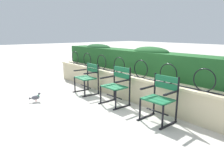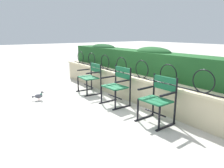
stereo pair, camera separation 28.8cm
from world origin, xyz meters
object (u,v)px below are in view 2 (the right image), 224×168
(park_chair_right, at_px, (158,98))
(pigeon_near_chairs, at_px, (38,96))
(park_chair_left, at_px, (91,77))
(park_chair_centre, at_px, (117,85))

(park_chair_right, distance_m, pigeon_near_chairs, 3.03)
(park_chair_right, bearing_deg, park_chair_left, -179.84)
(park_chair_centre, height_order, park_chair_right, park_chair_centre)
(pigeon_near_chairs, bearing_deg, park_chair_left, 83.71)
(park_chair_centre, bearing_deg, park_chair_left, 179.74)
(park_chair_left, relative_size, pigeon_near_chairs, 2.87)
(park_chair_left, height_order, park_chair_centre, park_chair_centre)
(park_chair_centre, xyz_separation_m, pigeon_near_chairs, (-1.40, -1.43, -0.36))
(park_chair_right, bearing_deg, park_chair_centre, -179.42)
(park_chair_centre, distance_m, pigeon_near_chairs, 2.03)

